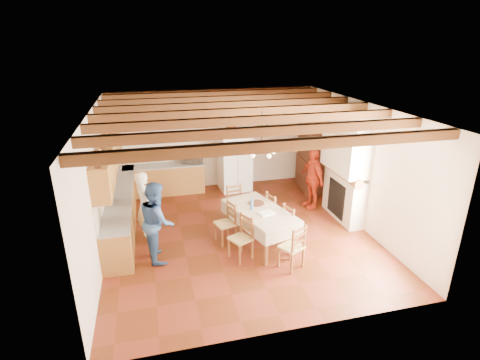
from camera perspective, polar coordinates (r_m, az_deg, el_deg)
The scene contains 31 objects.
floor at distance 9.02m, azimuth -0.16°, elevation -8.22°, with size 6.00×6.50×0.02m, color #54220D.
ceiling at distance 8.00m, azimuth -0.18°, elevation 11.05°, with size 6.00×6.50×0.02m, color white.
wall_back at distance 11.44m, azimuth -4.07°, elevation 6.27°, with size 6.00×0.02×3.00m, color beige.
wall_front at distance 5.57m, azimuth 7.94°, elevation -10.40°, with size 6.00×0.02×3.00m, color beige.
wall_left at distance 8.26m, azimuth -20.92°, elevation -0.95°, with size 0.02×6.50×3.00m, color beige.
wall_right at distance 9.52m, azimuth 17.73°, elevation 2.28°, with size 0.02×6.50×3.00m, color beige.
ceiling_beams at distance 8.01m, azimuth -0.18°, elevation 10.34°, with size 6.00×6.30×0.16m, color #3D230E, non-canonical shape.
lower_cabinets_left at distance 9.59m, azimuth -17.64°, elevation -4.46°, with size 0.60×4.30×0.86m, color brown.
lower_cabinets_back at distance 11.32m, azimuth -11.40°, elevation 0.05°, with size 2.30×0.60×0.86m, color brown.
countertop_left at distance 9.42m, azimuth -17.94°, elevation -1.98°, with size 0.62×4.30×0.04m, color slate.
countertop_back at distance 11.17m, azimuth -11.57°, elevation 2.21°, with size 2.34×0.62×0.04m, color slate.
backsplash_left at distance 9.33m, azimuth -19.89°, elevation -0.31°, with size 0.03×4.30×0.60m, color beige.
backsplash_back at distance 11.35m, azimuth -11.76°, elevation 4.18°, with size 2.30×0.03×0.60m, color beige.
upper_cabinets at distance 9.11m, azimuth -19.39°, elevation 3.58°, with size 0.35×4.20×0.70m, color brown.
fireplace at distance 9.57m, azimuth 15.57°, elevation 1.97°, with size 0.56×1.60×2.80m, color beige, non-canonical shape.
wall_picture at distance 11.68m, azimuth 3.49°, elevation 8.36°, with size 0.34×0.03×0.42m, color #312013.
refrigerator at distance 11.26m, azimuth -0.80°, elevation 2.89°, with size 0.90×0.74×1.80m, color white.
hutch at distance 11.40m, azimuth 10.67°, elevation 3.88°, with size 0.51×1.23×2.23m, color #3C1B13, non-canonical shape.
dining_table at distance 8.34m, azimuth 3.05°, elevation -5.06°, with size 1.44×2.06×0.82m.
chandelier at distance 7.80m, azimuth 3.27°, elevation 5.02°, with size 0.47×0.47×0.03m, color black.
chair_left_near at distance 7.86m, azimuth 0.06°, elevation -8.82°, with size 0.42×0.40×0.96m, color brown, non-canonical shape.
chair_left_far at distance 8.46m, azimuth -2.29°, elevation -6.56°, with size 0.42×0.40×0.96m, color brown, non-canonical shape.
chair_right_near at distance 8.50m, azimuth 8.25°, elevation -6.65°, with size 0.42×0.40×0.96m, color brown, non-canonical shape.
chair_right_far at distance 9.05m, azimuth 5.54°, elevation -4.72°, with size 0.42×0.40×0.96m, color brown, non-canonical shape.
chair_end_near at distance 7.65m, azimuth 7.87°, elevation -9.93°, with size 0.42×0.40×0.96m, color brown, non-canonical shape.
chair_end_far at distance 9.33m, azimuth -0.56°, elevation -3.80°, with size 0.42×0.40×0.96m, color brown, non-canonical shape.
person_man at distance 8.67m, azimuth -14.27°, elevation -3.95°, with size 0.61×0.40×1.66m, color white.
person_woman_blue at distance 7.90m, azimuth -12.51°, elevation -6.14°, with size 0.83×0.64×1.70m, color #30528B.
person_woman_red at distance 10.25m, azimuth 10.94°, elevation 0.21°, with size 0.97×0.40×1.65m, color red.
microwave at distance 11.17m, azimuth -7.30°, elevation 3.43°, with size 0.57×0.39×0.32m, color silver.
fridge_vase at distance 10.96m, azimuth -1.33°, elevation 8.14°, with size 0.31×0.31×0.33m, color #3C1B13.
Camera 1 is at (-1.87, -7.65, 4.38)m, focal length 28.00 mm.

